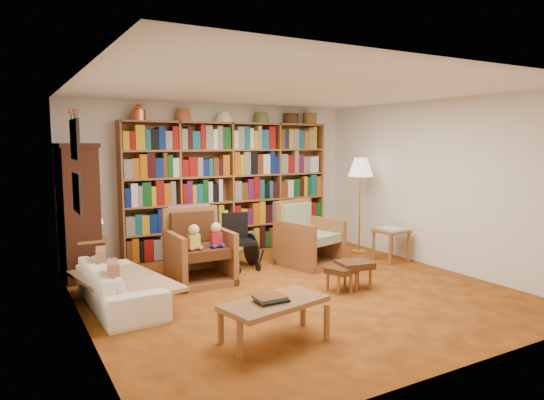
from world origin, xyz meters
TOP-DOWN VIEW (x-y plane):
  - floor at (0.00, 0.00)m, footprint 5.00×5.00m
  - ceiling at (0.00, 0.00)m, footprint 5.00×5.00m
  - wall_back at (0.00, 2.50)m, footprint 5.00×0.00m
  - wall_front at (0.00, -2.50)m, footprint 5.00×0.00m
  - wall_left at (-2.50, 0.00)m, footprint 0.00×5.00m
  - wall_right at (2.50, 0.00)m, footprint 0.00×5.00m
  - bookshelf at (0.20, 2.33)m, footprint 3.60×0.30m
  - curio_cabinet at (-2.25, 2.00)m, footprint 0.50×0.95m
  - framed_pictures at (-2.48, 0.30)m, footprint 0.03×0.52m
  - sofa at (-2.05, 0.48)m, footprint 1.70×0.71m
  - sofa_throw at (-2.00, 0.48)m, footprint 1.09×1.65m
  - cushion_left at (-2.18, 0.83)m, footprint 0.17×0.36m
  - cushion_right at (-2.18, 0.13)m, footprint 0.16×0.36m
  - side_table_lamp at (-2.15, 1.73)m, footprint 0.39×0.39m
  - table_lamp at (-2.15, 1.73)m, footprint 0.34×0.34m
  - armchair_leather at (-0.90, 1.03)m, footprint 0.79×0.85m
  - armchair_sage at (0.90, 1.07)m, footprint 0.99×1.00m
  - wheelchair at (-0.11, 1.38)m, footprint 0.47×0.66m
  - floor_lamp at (2.11, 1.26)m, footprint 0.43×0.43m
  - side_table_papers at (2.15, 0.54)m, footprint 0.48×0.48m
  - footstool_a at (0.52, -0.33)m, footprint 0.46×0.43m
  - footstool_b at (0.73, -0.32)m, footprint 0.48×0.42m
  - coffee_table at (-1.00, -1.26)m, footprint 1.09×0.70m

SIDE VIEW (x-z plane):
  - floor at x=0.00m, z-range 0.00..0.00m
  - sofa at x=-2.05m, z-range 0.00..0.49m
  - footstool_a at x=0.52m, z-range 0.10..0.42m
  - footstool_b at x=0.73m, z-range 0.11..0.47m
  - sofa_throw at x=-2.00m, z-range 0.28..0.32m
  - coffee_table at x=-1.00m, z-range 0.12..0.58m
  - armchair_sage at x=0.90m, z-range -0.12..0.86m
  - wheelchair at x=-0.11m, z-range -0.04..0.78m
  - armchair_leather at x=-0.90m, z-range -0.09..0.91m
  - side_table_papers at x=2.15m, z-range 0.15..0.69m
  - side_table_lamp at x=-2.15m, z-range 0.13..0.71m
  - cushion_left at x=-2.18m, z-range 0.28..0.62m
  - cushion_right at x=-2.18m, z-range 0.28..0.62m
  - table_lamp at x=-2.15m, z-range 0.66..1.13m
  - curio_cabinet at x=-2.25m, z-range -0.25..2.15m
  - bookshelf at x=0.20m, z-range -0.04..2.38m
  - wall_back at x=0.00m, z-range -1.25..3.75m
  - wall_front at x=0.00m, z-range -1.25..3.75m
  - wall_left at x=-2.50m, z-range -1.25..3.75m
  - wall_right at x=2.50m, z-range -1.25..3.75m
  - floor_lamp at x=2.11m, z-range 0.59..2.20m
  - framed_pictures at x=-2.48m, z-range 1.14..2.11m
  - ceiling at x=0.00m, z-range 2.50..2.50m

